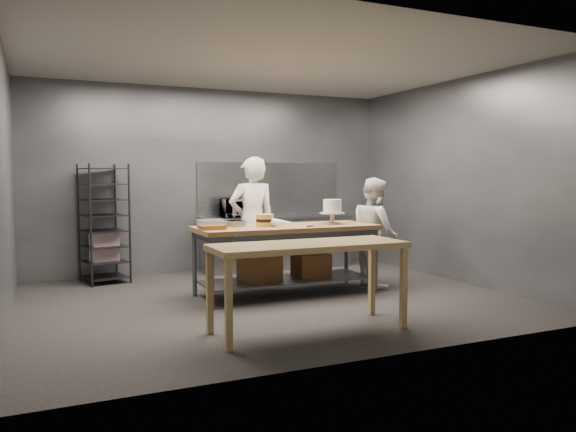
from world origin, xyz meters
The scene contains 16 objects.
ground centered at (0.00, 0.00, 0.00)m, with size 6.00×6.00×0.00m, color black.
back_wall centered at (0.00, 2.50, 1.50)m, with size 6.00×0.04×3.00m, color #4C4F54.
work_table centered at (0.27, 0.21, 0.57)m, with size 2.40×0.90×0.92m.
near_counter centered at (-0.22, -1.49, 0.81)m, with size 2.00×0.70×0.90m.
back_counter centered at (1.00, 2.18, 0.45)m, with size 2.60×0.60×0.90m.
splashback_panel centered at (1.00, 2.48, 1.35)m, with size 2.60×0.02×0.90m, color slate.
speed_rack centered at (-1.81, 2.10, 0.86)m, with size 0.72×0.75×1.75m.
chef_behind centered at (0.04, 0.84, 0.92)m, with size 0.67×0.44×1.84m, color white.
chef_right centered at (1.69, 0.23, 0.78)m, with size 0.75×0.59×1.55m, color white.
microwave centered at (0.31, 2.18, 1.05)m, with size 0.54×0.37×0.30m, color black.
frosted_cake_stand centered at (0.95, 0.16, 1.13)m, with size 0.34×0.34×0.33m.
layer_cake centered at (-0.03, 0.18, 1.00)m, with size 0.23×0.23×0.16m.
cake_pans centered at (-0.45, 0.40, 0.96)m, with size 0.56×0.35×0.07m.
piping_bag centered at (0.14, 0.00, 0.98)m, with size 0.12×0.12×0.38m, color white.
offset_spatula centered at (0.58, -0.09, 0.93)m, with size 0.36×0.02×0.02m.
pastry_clamshells centered at (-0.74, 0.18, 0.98)m, with size 0.34×0.41×0.11m.
Camera 1 is at (-2.72, -6.52, 1.58)m, focal length 35.00 mm.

